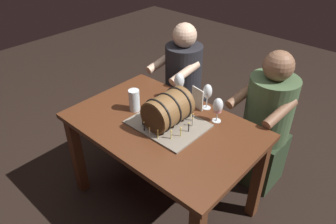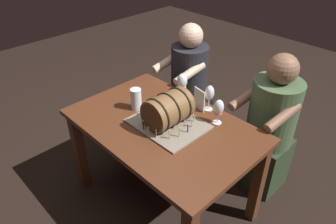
{
  "view_description": "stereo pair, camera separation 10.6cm",
  "coord_description": "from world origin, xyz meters",
  "px_view_note": "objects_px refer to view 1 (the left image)",
  "views": [
    {
      "loc": [
        1.16,
        -1.23,
        1.97
      ],
      "look_at": [
        0.03,
        0.02,
        0.85
      ],
      "focal_mm": 33.49,
      "sensor_mm": 36.0,
      "label": 1
    },
    {
      "loc": [
        1.24,
        -1.16,
        1.97
      ],
      "look_at": [
        0.03,
        0.02,
        0.85
      ],
      "focal_mm": 33.49,
      "sensor_mm": 36.0,
      "label": 2
    }
  ],
  "objects_px": {
    "person_seated_left": "(183,91)",
    "person_seated_right": "(265,126)",
    "wine_glass_white": "(179,82)",
    "wine_glass_empty": "(207,92)",
    "barrel_cake": "(168,111)",
    "beer_pint": "(134,101)",
    "menu_card": "(197,98)",
    "wine_glass_rose": "(218,106)",
    "dining_table": "(163,138)"
  },
  "relations": [
    {
      "from": "dining_table",
      "to": "wine_glass_rose",
      "type": "height_order",
      "value": "wine_glass_rose"
    },
    {
      "from": "wine_glass_white",
      "to": "person_seated_right",
      "type": "height_order",
      "value": "person_seated_right"
    },
    {
      "from": "wine_glass_white",
      "to": "wine_glass_empty",
      "type": "height_order",
      "value": "wine_glass_white"
    },
    {
      "from": "beer_pint",
      "to": "wine_glass_rose",
      "type": "bearing_deg",
      "value": 28.25
    },
    {
      "from": "dining_table",
      "to": "person_seated_left",
      "type": "height_order",
      "value": "person_seated_left"
    },
    {
      "from": "beer_pint",
      "to": "person_seated_left",
      "type": "xyz_separation_m",
      "value": [
        -0.15,
        0.72,
        -0.29
      ]
    },
    {
      "from": "beer_pint",
      "to": "dining_table",
      "type": "bearing_deg",
      "value": 1.56
    },
    {
      "from": "wine_glass_rose",
      "to": "menu_card",
      "type": "height_order",
      "value": "wine_glass_rose"
    },
    {
      "from": "dining_table",
      "to": "wine_glass_rose",
      "type": "distance_m",
      "value": 0.43
    },
    {
      "from": "beer_pint",
      "to": "menu_card",
      "type": "relative_size",
      "value": 0.98
    },
    {
      "from": "barrel_cake",
      "to": "beer_pint",
      "type": "height_order",
      "value": "barrel_cake"
    },
    {
      "from": "wine_glass_empty",
      "to": "person_seated_right",
      "type": "relative_size",
      "value": 0.16
    },
    {
      "from": "dining_table",
      "to": "wine_glass_white",
      "type": "height_order",
      "value": "wine_glass_white"
    },
    {
      "from": "wine_glass_empty",
      "to": "dining_table",
      "type": "bearing_deg",
      "value": -105.43
    },
    {
      "from": "beer_pint",
      "to": "menu_card",
      "type": "xyz_separation_m",
      "value": [
        0.31,
        0.31,
        0.01
      ]
    },
    {
      "from": "barrel_cake",
      "to": "beer_pint",
      "type": "distance_m",
      "value": 0.3
    },
    {
      "from": "wine_glass_white",
      "to": "beer_pint",
      "type": "height_order",
      "value": "wine_glass_white"
    },
    {
      "from": "wine_glass_empty",
      "to": "person_seated_left",
      "type": "distance_m",
      "value": 0.71
    },
    {
      "from": "wine_glass_white",
      "to": "menu_card",
      "type": "bearing_deg",
      "value": -4.17
    },
    {
      "from": "barrel_cake",
      "to": "wine_glass_empty",
      "type": "bearing_deg",
      "value": 78.55
    },
    {
      "from": "wine_glass_empty",
      "to": "wine_glass_rose",
      "type": "distance_m",
      "value": 0.17
    },
    {
      "from": "person_seated_left",
      "to": "barrel_cake",
      "type": "bearing_deg",
      "value": -57.3
    },
    {
      "from": "wine_glass_white",
      "to": "barrel_cake",
      "type": "bearing_deg",
      "value": -61.63
    },
    {
      "from": "dining_table",
      "to": "person_seated_right",
      "type": "bearing_deg",
      "value": 59.75
    },
    {
      "from": "person_seated_left",
      "to": "person_seated_right",
      "type": "xyz_separation_m",
      "value": [
        0.83,
        0.0,
        0.01
      ]
    },
    {
      "from": "barrel_cake",
      "to": "dining_table",
      "type": "bearing_deg",
      "value": -149.14
    },
    {
      "from": "barrel_cake",
      "to": "beer_pint",
      "type": "bearing_deg",
      "value": -175.19
    },
    {
      "from": "menu_card",
      "to": "wine_glass_rose",
      "type": "bearing_deg",
      "value": -0.72
    },
    {
      "from": "person_seated_left",
      "to": "person_seated_right",
      "type": "relative_size",
      "value": 1.01
    },
    {
      "from": "dining_table",
      "to": "beer_pint",
      "type": "relative_size",
      "value": 8.09
    },
    {
      "from": "wine_glass_white",
      "to": "menu_card",
      "type": "height_order",
      "value": "wine_glass_white"
    },
    {
      "from": "dining_table",
      "to": "menu_card",
      "type": "xyz_separation_m",
      "value": [
        0.05,
        0.31,
        0.2
      ]
    },
    {
      "from": "wine_glass_empty",
      "to": "wine_glass_white",
      "type": "bearing_deg",
      "value": -171.81
    },
    {
      "from": "barrel_cake",
      "to": "menu_card",
      "type": "relative_size",
      "value": 2.98
    },
    {
      "from": "menu_card",
      "to": "beer_pint",
      "type": "bearing_deg",
      "value": -124.74
    },
    {
      "from": "dining_table",
      "to": "menu_card",
      "type": "bearing_deg",
      "value": 81.03
    },
    {
      "from": "wine_glass_empty",
      "to": "menu_card",
      "type": "distance_m",
      "value": 0.08
    },
    {
      "from": "wine_glass_empty",
      "to": "menu_card",
      "type": "bearing_deg",
      "value": -136.53
    },
    {
      "from": "barrel_cake",
      "to": "wine_glass_rose",
      "type": "height_order",
      "value": "barrel_cake"
    },
    {
      "from": "wine_glass_rose",
      "to": "person_seated_right",
      "type": "distance_m",
      "value": 0.57
    },
    {
      "from": "wine_glass_white",
      "to": "beer_pint",
      "type": "xyz_separation_m",
      "value": [
        -0.13,
        -0.33,
        -0.07
      ]
    },
    {
      "from": "barrel_cake",
      "to": "wine_glass_white",
      "type": "bearing_deg",
      "value": 118.37
    },
    {
      "from": "barrel_cake",
      "to": "wine_glass_empty",
      "type": "relative_size",
      "value": 2.5
    },
    {
      "from": "dining_table",
      "to": "wine_glass_empty",
      "type": "xyz_separation_m",
      "value": [
        0.1,
        0.35,
        0.25
      ]
    },
    {
      "from": "wine_glass_empty",
      "to": "menu_card",
      "type": "xyz_separation_m",
      "value": [
        -0.05,
        -0.05,
        -0.05
      ]
    },
    {
      "from": "wine_glass_white",
      "to": "person_seated_left",
      "type": "bearing_deg",
      "value": 125.78
    },
    {
      "from": "menu_card",
      "to": "person_seated_left",
      "type": "xyz_separation_m",
      "value": [
        -0.46,
        0.4,
        -0.29
      ]
    },
    {
      "from": "barrel_cake",
      "to": "wine_glass_rose",
      "type": "xyz_separation_m",
      "value": [
        0.22,
        0.25,
        0.01
      ]
    },
    {
      "from": "barrel_cake",
      "to": "person_seated_right",
      "type": "relative_size",
      "value": 0.41
    },
    {
      "from": "dining_table",
      "to": "person_seated_left",
      "type": "bearing_deg",
      "value": 120.3
    }
  ]
}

